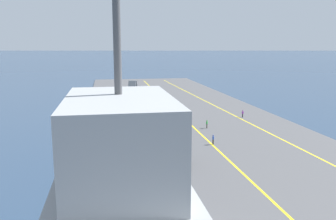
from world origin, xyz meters
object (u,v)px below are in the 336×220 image
Objects in this scene: parked_jet_third at (124,103)px; crew_purple_vest at (243,113)px; parked_jet_second at (127,119)px; island_tower at (122,217)px; parked_jet_fourth at (116,94)px; crew_blue_vest at (213,139)px; crew_green_vest at (207,124)px; parked_jet_nearest at (134,146)px; crew_white_vest at (181,126)px; crew_yellow_vest at (185,109)px.

parked_jet_third reaches higher than crew_purple_vest.
parked_jet_second reaches higher than crew_purple_vest.
parked_jet_third is 66.64m from island_tower.
parked_jet_fourth is at bearing -1.36° from island_tower.
crew_green_vest is (11.83, -2.29, -0.02)m from crew_blue_vest.
parked_jet_second is 9.86× the size of crew_green_vest.
crew_blue_vest is (-12.43, -14.08, -1.50)m from parked_jet_second.
parked_jet_nearest is at bearing 135.49° from crew_purple_vest.
parked_jet_second is 18.97m from parked_jet_third.
crew_white_vest is 48.14m from island_tower.
parked_jet_nearest is 21.14m from crew_white_vest.
parked_jet_fourth is (56.92, 0.87, -0.09)m from parked_jet_nearest.
crew_yellow_vest is (17.99, -4.89, -0.05)m from crew_white_vest.
parked_jet_fourth is (37.21, 0.99, 0.03)m from parked_jet_second.
crew_white_vest is 1.00× the size of crew_blue_vest.
parked_jet_second is at bearing -178.48° from parked_jet_fourth.
crew_yellow_vest is 66.72m from island_tower.
parked_jet_nearest is at bearing -179.13° from parked_jet_fourth.
parked_jet_second is at bearing -0.36° from parked_jet_nearest.
parked_jet_fourth reaches higher than crew_blue_vest.
crew_white_vest is 18.64m from crew_yellow_vest.
crew_purple_vest is (21.11, -13.71, -0.02)m from crew_blue_vest.
island_tower is at bearing 151.28° from crew_purple_vest.
parked_jet_second is 37.22m from parked_jet_fourth.
crew_blue_vest is 25.17m from crew_purple_vest.
parked_jet_third is 18.30m from parked_jet_fourth.
parked_jet_third reaches higher than crew_green_vest.
parked_jet_third is 9.37× the size of crew_yellow_vest.
crew_white_vest reaches higher than crew_blue_vest.
crew_blue_vest is at bearing -163.11° from parked_jet_fourth.
crew_green_vest is 1.03× the size of crew_yellow_vest.
crew_purple_vest is (9.28, -11.42, -0.00)m from crew_green_vest.
parked_jet_second is 9.87× the size of crew_purple_vest.
parked_jet_nearest is at bearing 179.64° from parked_jet_second.
parked_jet_fourth is 41.63m from crew_green_vest.
crew_purple_vest is at bearing -122.16° from crew_yellow_vest.
crew_green_vest is (-0.59, -16.37, -1.51)m from parked_jet_second.
parked_jet_fourth reaches higher than parked_jet_second.
crew_yellow_vest is at bearing -43.47° from parked_jet_second.
parked_jet_fourth reaches higher than crew_yellow_vest.
parked_jet_nearest is 9.40× the size of crew_green_vest.
crew_blue_vest is at bearing -156.53° from parked_jet_third.
crew_green_vest is at bearing -10.96° from crew_blue_vest.
parked_jet_second is 0.80× the size of island_tower.
parked_jet_third is 9.09× the size of crew_purple_vest.
parked_jet_fourth is at bearing 1.52° from parked_jet_second.
island_tower reaches higher than parked_jet_second.
island_tower is at bearing 163.44° from crew_white_vest.
crew_green_vest is at bearing -92.07° from parked_jet_second.
parked_jet_nearest is at bearing 139.21° from crew_green_vest.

